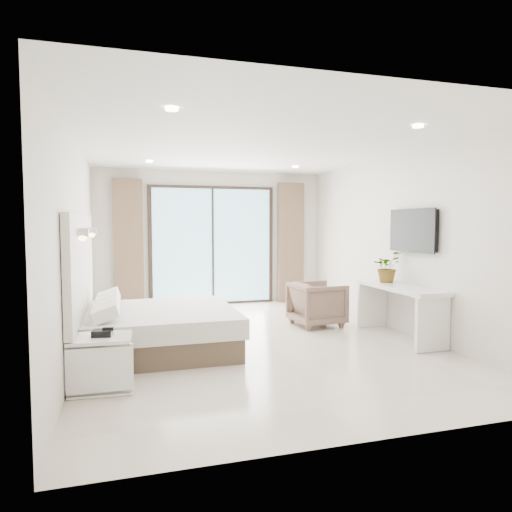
{
  "coord_description": "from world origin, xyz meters",
  "views": [
    {
      "loc": [
        -1.75,
        -6.06,
        1.64
      ],
      "look_at": [
        0.14,
        0.4,
        1.17
      ],
      "focal_mm": 32.0,
      "sensor_mm": 36.0,
      "label": 1
    }
  ],
  "objects_px": {
    "bed": "(157,329)",
    "console_desk": "(399,299)",
    "nightstand": "(101,363)",
    "armchair": "(317,302)"
  },
  "relations": [
    {
      "from": "bed",
      "to": "console_desk",
      "type": "bearing_deg",
      "value": -5.4
    },
    {
      "from": "bed",
      "to": "nightstand",
      "type": "bearing_deg",
      "value": -116.56
    },
    {
      "from": "bed",
      "to": "console_desk",
      "type": "distance_m",
      "value": 3.41
    },
    {
      "from": "nightstand",
      "to": "armchair",
      "type": "relative_size",
      "value": 0.79
    },
    {
      "from": "armchair",
      "to": "bed",
      "type": "bearing_deg",
      "value": 102.13
    },
    {
      "from": "bed",
      "to": "nightstand",
      "type": "xyz_separation_m",
      "value": [
        -0.64,
        -1.27,
        -0.02
      ]
    },
    {
      "from": "nightstand",
      "to": "console_desk",
      "type": "distance_m",
      "value": 4.14
    },
    {
      "from": "bed",
      "to": "nightstand",
      "type": "distance_m",
      "value": 1.42
    },
    {
      "from": "nightstand",
      "to": "armchair",
      "type": "distance_m",
      "value": 3.83
    },
    {
      "from": "bed",
      "to": "console_desk",
      "type": "height_order",
      "value": "console_desk"
    }
  ]
}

